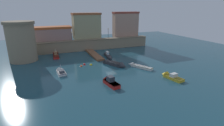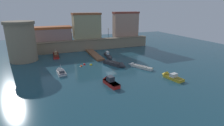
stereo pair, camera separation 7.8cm
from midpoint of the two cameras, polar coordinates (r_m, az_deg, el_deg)
ground_plane at (r=47.40m, az=-0.26°, el=-0.55°), size 108.40×108.40×0.00m
quay_wall at (r=64.73m, az=-6.59°, el=6.00°), size 44.12×2.83×3.80m
old_town_backdrop at (r=67.15m, az=-7.82°, el=11.29°), size 40.27×5.53×9.67m
fortress_tower at (r=55.86m, az=-27.27°, el=6.27°), size 8.14×8.14×11.20m
pier_dock at (r=56.98m, az=-5.73°, el=2.77°), size 2.37×13.93×0.70m
quay_lamp_0 at (r=62.65m, az=-12.84°, el=8.95°), size 0.32×0.32×3.03m
quay_lamp_1 at (r=66.00m, az=-1.16°, el=10.15°), size 0.32×0.32×3.73m
moored_boat_0 at (r=58.46m, az=-17.71°, el=2.61°), size 1.98×7.26×2.87m
moored_boat_1 at (r=54.43m, az=-1.17°, el=2.37°), size 1.97×7.22×1.86m
moored_boat_2 at (r=45.87m, az=8.50°, el=-0.99°), size 4.40×7.02×1.29m
moored_boat_3 at (r=43.24m, az=-16.30°, el=-2.63°), size 2.06×4.83×2.71m
moored_boat_4 at (r=40.59m, az=18.33°, el=-4.09°), size 2.70×5.66×1.89m
moored_boat_5 at (r=46.60m, az=1.51°, el=-0.38°), size 4.84×7.41×1.80m
moored_boat_6 at (r=35.38m, az=-0.78°, el=-6.03°), size 2.42×5.59×2.15m
mooring_buoy_0 at (r=48.00m, az=-8.92°, el=-0.54°), size 0.68×0.68×0.68m
mooring_buoy_1 at (r=47.48m, az=-6.79°, el=-0.65°), size 0.70×0.70×0.70m
mooring_buoy_2 at (r=46.84m, az=-9.92°, el=-1.05°), size 0.63×0.63×0.63m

